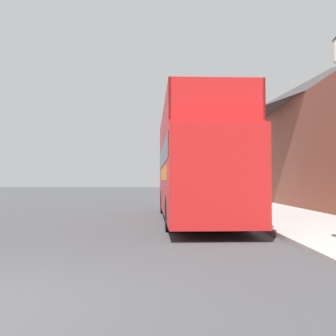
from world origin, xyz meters
TOP-DOWN VIEW (x-y plane):
  - ground_plane at (0.00, 21.00)m, footprint 144.00×144.00m
  - sidewalk at (7.20, 18.00)m, footprint 3.79×108.00m
  - brick_terrace_rear at (12.09, 18.60)m, footprint 6.00×20.38m
  - tour_bus at (3.46, 10.68)m, footprint 2.95×11.17m
  - parked_car_ahead_of_bus at (4.14, 18.19)m, footprint 2.07×4.35m
  - lamp_post_second at (5.66, 13.07)m, footprint 0.35×0.35m

SIDE VIEW (x-z plane):
  - ground_plane at x=0.00m, z-range 0.00..0.00m
  - sidewalk at x=7.20m, z-range 0.00..0.14m
  - parked_car_ahead_of_bus at x=4.14m, z-range -0.05..1.52m
  - tour_bus at x=3.46m, z-range -0.18..3.99m
  - lamp_post_second at x=5.66m, z-range 1.03..5.69m
  - brick_terrace_rear at x=12.09m, z-range 0.00..8.22m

